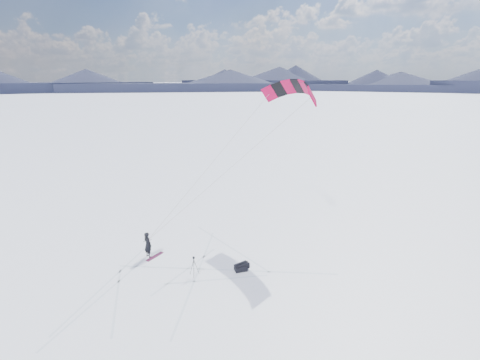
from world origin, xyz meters
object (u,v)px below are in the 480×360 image
tripod (194,264)px  gear_bag_b (241,269)px  snowkiter (149,257)px  snowboard (155,256)px  gear_bag_a (242,266)px

tripod → gear_bag_b: 3.01m
snowkiter → snowboard: bearing=-138.6°
tripod → snowboard: bearing=111.0°
gear_bag_a → gear_bag_b: (-0.16, -0.23, -0.03)m
gear_bag_a → gear_bag_b: gear_bag_a is taller
snowboard → gear_bag_a: bearing=-73.3°
tripod → gear_bag_b: tripod is taller
snowkiter → gear_bag_a: (5.05, -4.15, 0.19)m
snowboard → tripod: tripod is taller
gear_bag_a → snowboard: bearing=128.3°
snowkiter → tripod: size_ratio=1.42×
snowboard → gear_bag_a: size_ratio=1.43×
snowboard → gear_bag_b: size_ratio=1.76×
gear_bag_a → gear_bag_b: 0.28m
snowkiter → snowboard: size_ratio=1.26×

